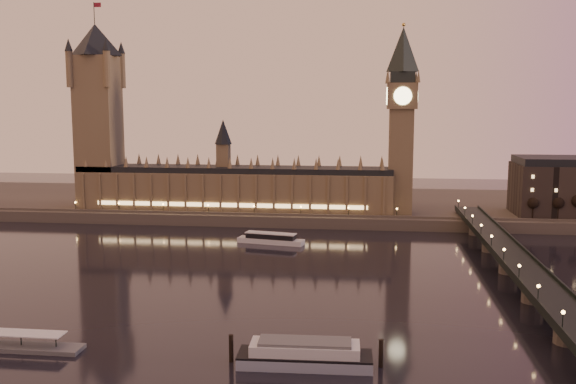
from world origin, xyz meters
name	(u,v)px	position (x,y,z in m)	size (l,w,h in m)	color
ground	(272,278)	(0.00, 0.00, 0.00)	(700.00, 700.00, 0.00)	black
far_embankment	(357,206)	(30.00, 165.00, 3.00)	(560.00, 130.00, 6.00)	#423D35
palace_of_westminster	(234,183)	(-40.12, 120.99, 21.71)	(180.00, 26.62, 52.00)	brown
victoria_tower	(98,106)	(-120.00, 121.00, 65.79)	(31.68, 31.68, 118.00)	brown
big_ben	(402,109)	(53.99, 120.99, 63.95)	(17.68, 17.68, 104.00)	brown
westminster_bridge	(519,272)	(91.61, 0.00, 5.52)	(13.20, 260.00, 15.30)	black
bare_tree_0	(530,203)	(121.19, 109.00, 15.12)	(6.01, 6.01, 12.21)	black
bare_tree_1	(555,203)	(134.08, 109.00, 15.12)	(6.01, 6.01, 12.21)	black
cruise_boat_a	(271,239)	(-9.88, 61.98, 2.29)	(33.22, 13.24, 5.19)	silver
moored_barge	(305,354)	(20.54, -81.47, 3.08)	(39.78, 10.89, 7.30)	#8A98B0
pontoon_pier	(7,344)	(-61.90, -79.74, 1.21)	(42.26, 7.04, 11.27)	#595B5E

